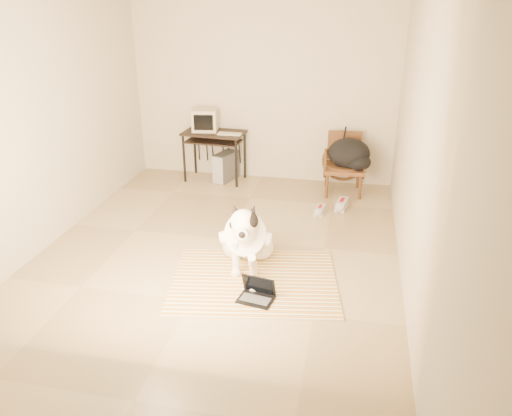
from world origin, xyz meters
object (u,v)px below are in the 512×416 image
(computer_desk, at_px, (214,139))
(pc_tower, at_px, (226,167))
(dog, at_px, (247,238))
(backpack, at_px, (351,155))
(laptop, at_px, (257,293))
(rattan_chair, at_px, (344,163))
(crt_monitor, at_px, (205,120))

(computer_desk, relative_size, pc_tower, 1.87)
(dog, xyz_separation_m, computer_desk, (-1.08, 2.52, 0.32))
(backpack, bearing_deg, laptop, -104.26)
(computer_desk, distance_m, rattan_chair, 2.00)
(pc_tower, xyz_separation_m, backpack, (1.90, -0.20, 0.37))
(dog, bearing_deg, crt_monitor, 115.27)
(laptop, relative_size, backpack, 0.60)
(laptop, bearing_deg, backpack, 75.74)
(laptop, distance_m, pc_tower, 3.37)
(crt_monitor, distance_m, pc_tower, 0.78)
(computer_desk, height_order, rattan_chair, rattan_chair)
(rattan_chair, xyz_separation_m, backpack, (0.09, -0.09, 0.16))
(rattan_chair, bearing_deg, computer_desk, 177.46)
(dog, relative_size, pc_tower, 2.25)
(pc_tower, bearing_deg, laptop, -70.10)
(rattan_chair, bearing_deg, crt_monitor, 175.61)
(laptop, xyz_separation_m, backpack, (0.75, 2.96, 0.52))
(pc_tower, distance_m, rattan_chair, 1.83)
(pc_tower, relative_size, backpack, 0.83)
(computer_desk, xyz_separation_m, backpack, (2.07, -0.18, -0.06))
(dog, height_order, computer_desk, dog)
(pc_tower, bearing_deg, crt_monitor, 171.04)
(crt_monitor, bearing_deg, laptop, -65.50)
(rattan_chair, bearing_deg, pc_tower, 176.42)
(dog, xyz_separation_m, crt_monitor, (-1.23, 2.60, 0.59))
(laptop, bearing_deg, dog, 111.17)
(crt_monitor, height_order, rattan_chair, crt_monitor)
(laptop, relative_size, rattan_chair, 0.43)
(dog, relative_size, crt_monitor, 2.78)
(computer_desk, bearing_deg, backpack, -4.89)
(laptop, bearing_deg, rattan_chair, 77.68)
(laptop, bearing_deg, computer_desk, 112.74)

